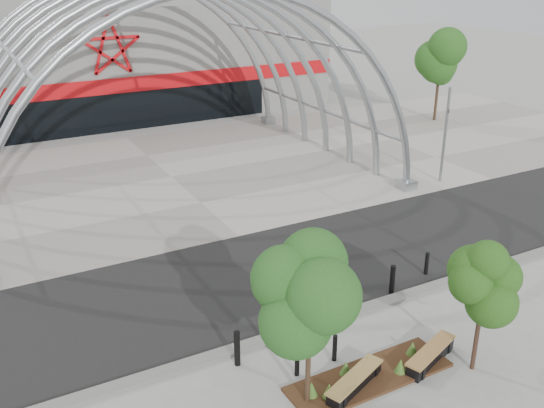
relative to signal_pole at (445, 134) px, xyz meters
The scene contains 18 objects.
ground 14.96m from the signal_pole, 146.85° to the right, with size 140.00×140.00×0.00m, color gray.
road 13.40m from the signal_pole, 159.73° to the right, with size 140.00×7.00×0.02m, color black.
forecourt 14.64m from the signal_pole, 148.88° to the left, with size 60.00×17.00×0.04m, color gray.
kerb 15.09m from the signal_pole, 146.04° to the right, with size 60.00×0.50×0.12m, color slate.
arena_building 28.26m from the signal_pole, 115.90° to the left, with size 34.00×15.24×8.00m.
vault_canopy 14.64m from the signal_pole, 148.88° to the left, with size 20.80×15.80×20.36m.
planting_bed 17.48m from the signal_pole, 139.45° to the right, with size 4.96×1.56×0.52m.
signal_pole is the anchor object (origin of this frame).
street_tree_0 18.93m from the signal_pole, 143.33° to the right, with size 1.89×1.89×4.31m.
street_tree_1 15.99m from the signal_pole, 129.55° to the right, with size 1.69×1.69×4.01m.
bench_0 18.08m from the signal_pole, 140.17° to the right, with size 2.27×1.31×0.47m.
bench_1 16.18m from the signal_pole, 133.82° to the right, with size 2.28×1.25×0.47m.
bollard_0 18.54m from the signal_pole, 151.03° to the right, with size 0.18×0.18×1.13m, color black.
bollard_1 18.11m from the signal_pole, 145.57° to the right, with size 0.14×0.14×0.88m, color black.
bollard_2 17.01m from the signal_pole, 143.19° to the right, with size 0.14×0.14×0.86m, color black.
bollard_3 12.58m from the signal_pole, 140.57° to the right, with size 0.18×0.18×1.11m, color black.
bollard_4 10.79m from the signal_pole, 135.64° to the right, with size 0.15×0.15×0.91m, color black.
bg_tree_1 13.29m from the signal_pole, 48.92° to the left, with size 2.70×2.70×5.91m.
Camera 1 is at (-9.87, -14.23, 11.14)m, focal length 40.00 mm.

